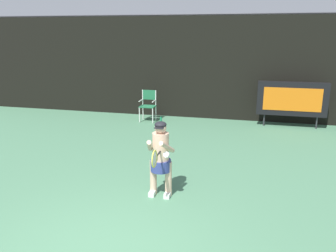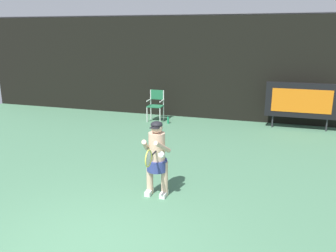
# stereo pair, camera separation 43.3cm
# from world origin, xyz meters

# --- Properties ---
(backdrop_screen) EXTENTS (18.00, 0.12, 3.66)m
(backdrop_screen) POSITION_xyz_m (0.00, 8.50, 1.81)
(backdrop_screen) COLOR black
(backdrop_screen) RESTS_ON ground
(scoreboard) EXTENTS (2.20, 0.21, 1.50)m
(scoreboard) POSITION_xyz_m (3.27, 7.88, 0.95)
(scoreboard) COLOR black
(scoreboard) RESTS_ON ground
(umpire_chair) EXTENTS (0.52, 0.44, 1.08)m
(umpire_chair) POSITION_xyz_m (-1.52, 7.59, 0.62)
(umpire_chair) COLOR white
(umpire_chair) RESTS_ON ground
(water_bottle) EXTENTS (0.07, 0.07, 0.27)m
(water_bottle) POSITION_xyz_m (-0.99, 7.32, 0.12)
(water_bottle) COLOR #1D8554
(water_bottle) RESTS_ON ground
(tennis_player) EXTENTS (0.53, 0.61, 1.47)m
(tennis_player) POSITION_xyz_m (0.38, 2.14, 0.80)
(tennis_player) COLOR white
(tennis_player) RESTS_ON ground
(tennis_racket) EXTENTS (0.03, 0.60, 0.31)m
(tennis_racket) POSITION_xyz_m (0.41, 1.64, 0.94)
(tennis_racket) COLOR black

